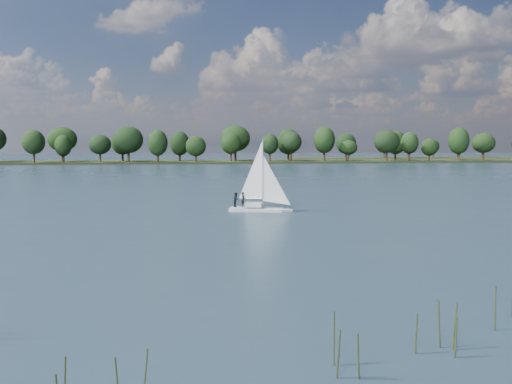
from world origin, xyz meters
TOP-DOWN VIEW (x-y plane):
  - ground at (0.00, 100.00)m, footprint 700.00×700.00m
  - far_shore at (0.00, 212.00)m, footprint 660.00×40.00m
  - far_shore_back at (160.00, 260.00)m, footprint 220.00×30.00m
  - sailboat at (2.42, 35.68)m, footprint 6.96×3.68m
  - treeline at (-11.10, 207.84)m, footprint 562.76×73.30m
  - reeds at (0.15, -9.67)m, footprint 60.73×11.00m

SIDE VIEW (x-z plane):
  - ground at x=0.00m, z-range 0.00..0.00m
  - far_shore at x=0.00m, z-range -0.75..0.75m
  - far_shore_back at x=160.00m, z-range -0.70..0.70m
  - reeds at x=0.15m, z-range -0.18..1.95m
  - sailboat at x=2.42m, z-range -1.95..6.87m
  - treeline at x=-11.10m, z-range -0.74..16.79m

